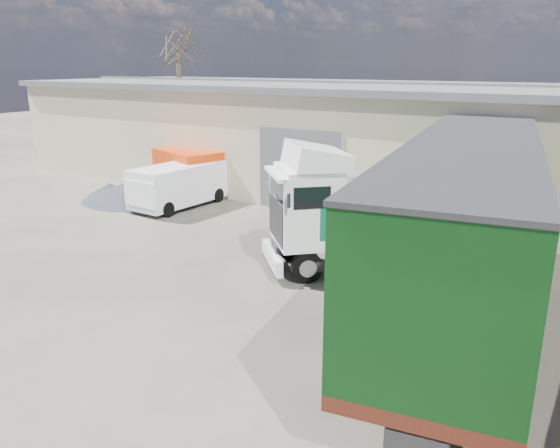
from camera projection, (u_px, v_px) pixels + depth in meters
The scene contains 8 objects.
ground at pixel (174, 301), 15.02m from camera, with size 120.00×120.00×0.00m, color #2A2722.
warehouse at pixel (293, 131), 30.28m from camera, with size 30.60×12.60×5.42m.
bare_tree at pixel (177, 39), 38.25m from camera, with size 4.00×4.00×9.60m.
tractor_unit at pixel (333, 217), 16.97m from camera, with size 5.81×5.76×4.04m.
box_trailer at pixel (467, 213), 13.37m from camera, with size 5.19×13.91×4.53m.
panel_van at pixel (176, 186), 24.53m from camera, with size 2.11×4.74×1.91m.
orange_skip at pixel (188, 176), 26.59m from camera, with size 4.16×3.29×2.27m.
gravel_heap at pixel (127, 192), 25.70m from camera, with size 6.07×5.45×0.99m.
Camera 1 is at (9.92, -10.04, 6.29)m, focal length 35.00 mm.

